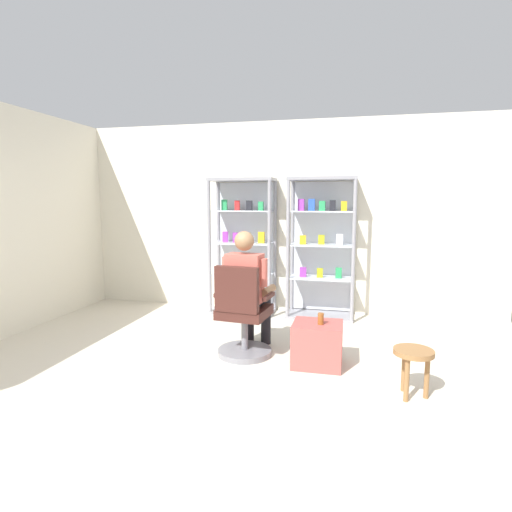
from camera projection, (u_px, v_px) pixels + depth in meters
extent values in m
plane|color=beige|center=(221.00, 407.00, 3.20)|extent=(7.20, 7.20, 0.00)
cube|color=silver|center=(285.00, 218.00, 5.91)|extent=(6.00, 0.10, 2.70)
cylinder|color=gray|center=(209.00, 247.00, 5.71)|extent=(0.05, 0.05, 1.90)
cylinder|color=gray|center=(269.00, 249.00, 5.51)|extent=(0.05, 0.05, 1.90)
cylinder|color=gray|center=(218.00, 244.00, 6.09)|extent=(0.05, 0.05, 1.90)
cylinder|color=gray|center=(275.00, 246.00, 5.90)|extent=(0.05, 0.05, 1.90)
cube|color=gray|center=(242.00, 180.00, 5.68)|extent=(0.90, 0.45, 0.04)
cube|color=gray|center=(243.00, 311.00, 5.93)|extent=(0.90, 0.45, 0.04)
cube|color=silver|center=(246.00, 245.00, 6.01)|extent=(0.84, 0.02, 1.80)
cube|color=silver|center=(243.00, 274.00, 5.85)|extent=(0.82, 0.39, 0.02)
cube|color=gold|center=(227.00, 269.00, 5.91)|extent=(0.09, 0.03, 0.13)
cube|color=red|center=(242.00, 269.00, 5.81)|extent=(0.07, 0.04, 0.15)
cube|color=#999919|center=(260.00, 270.00, 5.83)|extent=(0.08, 0.05, 0.13)
cube|color=silver|center=(243.00, 243.00, 5.80)|extent=(0.82, 0.39, 0.02)
cube|color=purple|center=(225.00, 237.00, 5.87)|extent=(0.08, 0.05, 0.15)
cube|color=purple|center=(236.00, 238.00, 5.78)|extent=(0.08, 0.06, 0.14)
cube|color=#999919|center=(248.00, 238.00, 5.72)|extent=(0.08, 0.05, 0.14)
cube|color=gold|center=(261.00, 237.00, 5.71)|extent=(0.09, 0.04, 0.15)
cube|color=silver|center=(242.00, 211.00, 5.74)|extent=(0.82, 0.39, 0.02)
cube|color=#268C4C|center=(224.00, 205.00, 5.83)|extent=(0.08, 0.04, 0.15)
cube|color=red|center=(237.00, 205.00, 5.79)|extent=(0.08, 0.06, 0.14)
cube|color=black|center=(249.00, 205.00, 5.73)|extent=(0.08, 0.03, 0.14)
cube|color=#268C4C|center=(261.00, 206.00, 5.63)|extent=(0.07, 0.04, 0.12)
cylinder|color=gray|center=(288.00, 249.00, 5.46)|extent=(0.05, 0.05, 1.90)
cylinder|color=gray|center=(353.00, 251.00, 5.26)|extent=(0.05, 0.05, 1.90)
cylinder|color=gray|center=(292.00, 246.00, 5.84)|extent=(0.05, 0.05, 1.90)
cylinder|color=gray|center=(353.00, 248.00, 5.65)|extent=(0.05, 0.05, 1.90)
cube|color=gray|center=(323.00, 179.00, 5.43)|extent=(0.90, 0.45, 0.04)
cube|color=gray|center=(320.00, 315.00, 5.68)|extent=(0.90, 0.45, 0.04)
cube|color=silver|center=(322.00, 247.00, 5.76)|extent=(0.84, 0.02, 1.80)
cube|color=silver|center=(321.00, 278.00, 5.61)|extent=(0.82, 0.39, 0.02)
cube|color=purple|center=(303.00, 272.00, 5.62)|extent=(0.09, 0.04, 0.13)
cube|color=#999919|center=(320.00, 273.00, 5.57)|extent=(0.08, 0.04, 0.13)
cube|color=#268C4C|center=(339.00, 273.00, 5.52)|extent=(0.08, 0.05, 0.14)
cube|color=silver|center=(321.00, 245.00, 5.55)|extent=(0.82, 0.39, 0.02)
cube|color=gold|center=(303.00, 240.00, 5.55)|extent=(0.09, 0.05, 0.12)
cube|color=#999919|center=(321.00, 240.00, 5.55)|extent=(0.09, 0.04, 0.13)
cube|color=silver|center=(340.00, 240.00, 5.44)|extent=(0.09, 0.04, 0.15)
cube|color=silver|center=(322.00, 211.00, 5.49)|extent=(0.82, 0.39, 0.02)
cube|color=purple|center=(301.00, 205.00, 5.55)|extent=(0.09, 0.05, 0.16)
cube|color=#264CB2|center=(312.00, 205.00, 5.49)|extent=(0.09, 0.04, 0.16)
cube|color=#268C4C|center=(322.00, 206.00, 5.49)|extent=(0.09, 0.05, 0.13)
cube|color=black|center=(333.00, 205.00, 5.45)|extent=(0.08, 0.03, 0.14)
cube|color=gold|center=(344.00, 206.00, 5.38)|extent=(0.08, 0.04, 0.13)
cylinder|color=slate|center=(245.00, 352.00, 4.28)|extent=(0.56, 0.56, 0.06)
cylinder|color=slate|center=(245.00, 333.00, 4.26)|extent=(0.07, 0.07, 0.41)
cube|color=#3F1E19|center=(245.00, 312.00, 4.23)|extent=(0.53, 0.53, 0.10)
cube|color=#3F1E19|center=(237.00, 290.00, 3.99)|extent=(0.45, 0.13, 0.45)
cube|color=#3F1E19|center=(269.00, 296.00, 4.12)|extent=(0.07, 0.30, 0.04)
cube|color=#3F1E19|center=(221.00, 293.00, 4.29)|extent=(0.07, 0.30, 0.04)
cylinder|color=black|center=(260.00, 299.00, 4.37)|extent=(0.18, 0.41, 0.14)
cylinder|color=black|center=(266.00, 319.00, 4.59)|extent=(0.11, 0.11, 0.56)
cylinder|color=black|center=(243.00, 297.00, 4.43)|extent=(0.18, 0.41, 0.14)
cylinder|color=black|center=(249.00, 317.00, 4.66)|extent=(0.11, 0.11, 0.56)
cube|color=#BF594C|center=(244.00, 278.00, 4.18)|extent=(0.38, 0.26, 0.50)
sphere|color=#99704C|center=(244.00, 241.00, 4.13)|extent=(0.20, 0.20, 0.20)
cylinder|color=#BF594C|center=(263.00, 273.00, 4.10)|extent=(0.09, 0.09, 0.28)
cylinder|color=#99704C|center=(268.00, 290.00, 4.30)|extent=(0.11, 0.31, 0.08)
cylinder|color=#BF594C|center=(226.00, 270.00, 4.24)|extent=(0.09, 0.09, 0.28)
cylinder|color=#99704C|center=(233.00, 288.00, 4.43)|extent=(0.11, 0.31, 0.08)
cube|color=#B24C47|center=(317.00, 344.00, 3.99)|extent=(0.47, 0.41, 0.42)
cylinder|color=brown|center=(321.00, 319.00, 3.92)|extent=(0.06, 0.06, 0.11)
cylinder|color=olive|center=(414.00, 352.00, 3.32)|extent=(0.32, 0.32, 0.04)
cylinder|color=olive|center=(427.00, 377.00, 3.32)|extent=(0.04, 0.04, 0.36)
cylinder|color=olive|center=(404.00, 370.00, 3.45)|extent=(0.04, 0.04, 0.36)
cylinder|color=olive|center=(407.00, 380.00, 3.26)|extent=(0.04, 0.04, 0.36)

